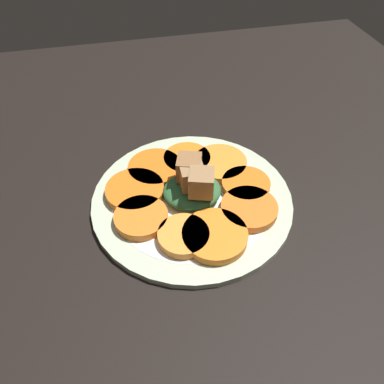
{
  "coord_description": "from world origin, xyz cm",
  "views": [
    {
      "loc": [
        8.85,
        38.1,
        44.01
      ],
      "look_at": [
        0.0,
        0.0,
        4.1
      ],
      "focal_mm": 35.0,
      "sensor_mm": 36.0,
      "label": 1
    }
  ],
  "objects": [
    {
      "name": "carrot_slice_6",
      "position": [
        8.07,
        2.92,
        3.73
      ],
      "size": [
        7.68,
        7.68,
        1.26
      ],
      "primitive_type": "cylinder",
      "color": "orange",
      "rests_on": "plate"
    },
    {
      "name": "carrot_slice_5",
      "position": [
        8.28,
        -2.65,
        3.73
      ],
      "size": [
        8.88,
        8.88,
        1.26
      ],
      "primitive_type": "cylinder",
      "color": "orange",
      "rests_on": "plate"
    },
    {
      "name": "carrot_slice_2",
      "position": [
        -6.02,
        -5.69,
        3.73
      ],
      "size": [
        8.66,
        8.66,
        1.26
      ],
      "primitive_type": "cylinder",
      "color": "orange",
      "rests_on": "plate"
    },
    {
      "name": "carrot_slice_1",
      "position": [
        -8.5,
        0.04,
        3.73
      ],
      "size": [
        7.45,
        7.45,
        1.26
      ],
      "primitive_type": "cylinder",
      "color": "orange",
      "rests_on": "plate"
    },
    {
      "name": "carrot_slice_7",
      "position": [
        2.92,
        7.45,
        3.73
      ],
      "size": [
        7.06,
        7.06,
        1.26
      ],
      "primitive_type": "cylinder",
      "color": "orange",
      "rests_on": "plate"
    },
    {
      "name": "fork",
      "position": [
        -0.02,
        -6.19,
        3.3
      ],
      "size": [
        18.9,
        8.2,
        0.4
      ],
      "rotation": [
        0.0,
        0.0,
        0.35
      ],
      "color": "silver",
      "rests_on": "plate"
    },
    {
      "name": "carrot_slice_0",
      "position": [
        -7.37,
        4.78,
        3.73
      ],
      "size": [
        8.26,
        8.26,
        1.26
      ],
      "primitive_type": "cylinder",
      "color": "orange",
      "rests_on": "plate"
    },
    {
      "name": "carrot_slice_3",
      "position": [
        -0.99,
        -7.87,
        3.73
      ],
      "size": [
        7.71,
        7.71,
        1.26
      ],
      "primitive_type": "cylinder",
      "color": "orange",
      "rests_on": "plate"
    },
    {
      "name": "carrot_slice_4",
      "position": [
        4.5,
        -6.94,
        3.73
      ],
      "size": [
        8.62,
        8.62,
        1.26
      ],
      "primitive_type": "cylinder",
      "color": "orange",
      "rests_on": "plate"
    },
    {
      "name": "table_slab",
      "position": [
        0.0,
        0.0,
        1.0
      ],
      "size": [
        120.0,
        120.0,
        2.0
      ],
      "primitive_type": "cube",
      "color": "black",
      "rests_on": "ground"
    },
    {
      "name": "plate",
      "position": [
        0.0,
        0.0,
        2.52
      ],
      "size": [
        30.26,
        30.26,
        1.05
      ],
      "color": "beige",
      "rests_on": "table_slab"
    },
    {
      "name": "center_pile",
      "position": [
        -0.08,
        -0.04,
        5.61
      ],
      "size": [
        8.74,
        8.02,
        6.02
      ],
      "color": "#2D6033",
      "rests_on": "plate"
    },
    {
      "name": "carrot_slice_8",
      "position": [
        -1.23,
        8.38,
        3.73
      ],
      "size": [
        8.99,
        8.99,
        1.26
      ],
      "primitive_type": "cylinder",
      "color": "orange",
      "rests_on": "plate"
    }
  ]
}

